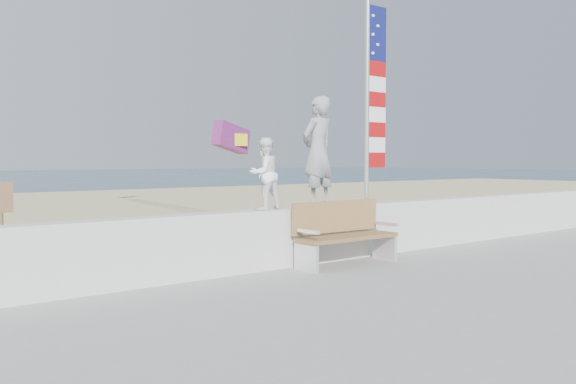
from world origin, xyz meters
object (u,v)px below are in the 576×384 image
object	(u,v)px
flag	(372,93)
bench	(343,232)
adult	(318,151)
child	(264,174)

from	to	relation	value
flag	bench	bearing A→B (deg)	-157.66
bench	flag	size ratio (longest dim) A/B	0.51
bench	adult	bearing A→B (deg)	107.69
bench	flag	distance (m)	2.60
adult	flag	xyz separation A→B (m)	(1.25, -0.00, 1.02)
adult	child	size ratio (longest dim) A/B	1.63
child	flag	xyz separation A→B (m)	(2.32, -0.00, 1.37)
adult	child	bearing A→B (deg)	-9.32
adult	child	xyz separation A→B (m)	(-1.07, 0.00, -0.35)
adult	bench	distance (m)	1.37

